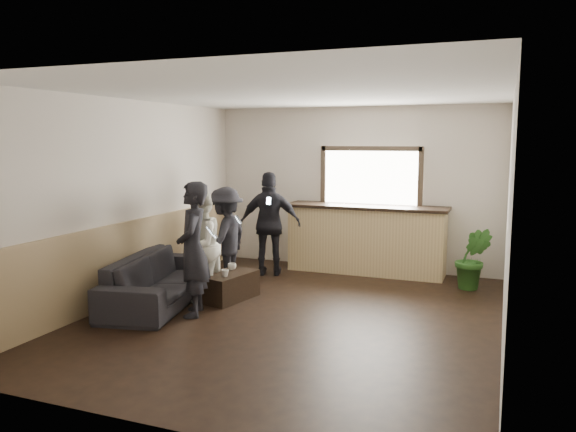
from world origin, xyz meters
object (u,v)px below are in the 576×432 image
at_px(person_b, 200,246).
at_px(person_a, 193,249).
at_px(sofa, 160,279).
at_px(person_d, 270,224).
at_px(bar_counter, 366,235).
at_px(cup_b, 225,273).
at_px(person_c, 226,237).
at_px(cup_a, 232,267).
at_px(potted_plant, 473,258).
at_px(coffee_table, 229,286).

bearing_deg(person_b, person_a, 18.54).
relative_size(sofa, person_d, 1.33).
bearing_deg(person_a, bar_counter, 130.40).
bearing_deg(cup_b, person_a, -102.72).
relative_size(person_b, person_c, 1.01).
bearing_deg(person_d, bar_counter, -170.72).
distance_m(bar_counter, person_d, 1.64).
height_order(cup_a, person_b, person_b).
relative_size(bar_counter, potted_plant, 2.85).
relative_size(sofa, coffee_table, 2.70).
bearing_deg(person_c, person_a, 10.35).
distance_m(sofa, person_a, 0.93).
xyz_separation_m(potted_plant, person_d, (-3.20, -0.24, 0.38)).
bearing_deg(cup_b, bar_counter, 61.27).
bearing_deg(coffee_table, person_a, -96.35).
relative_size(cup_b, person_d, 0.06).
relative_size(cup_a, cup_b, 1.16).
bearing_deg(person_a, sofa, -136.27).
distance_m(cup_b, person_d, 1.81).
bearing_deg(cup_a, coffee_table, -76.33).
xyz_separation_m(coffee_table, person_b, (-0.35, -0.18, 0.59)).
bearing_deg(sofa, person_b, -66.28).
distance_m(bar_counter, coffee_table, 2.74).
xyz_separation_m(cup_b, potted_plant, (3.12, 2.00, 0.05)).
height_order(bar_counter, person_b, bar_counter).
relative_size(cup_a, person_b, 0.08).
xyz_separation_m(bar_counter, person_c, (-1.77, -1.71, 0.13)).
bearing_deg(cup_a, potted_plant, 26.48).
bearing_deg(person_b, cup_b, 83.02).
bearing_deg(potted_plant, person_a, -141.45).
bearing_deg(potted_plant, bar_counter, 163.98).
height_order(sofa, person_b, person_b).
bearing_deg(sofa, bar_counter, -50.04).
bearing_deg(person_c, cup_a, 37.03).
distance_m(person_b, person_d, 1.77).
height_order(coffee_table, cup_a, cup_a).
distance_m(cup_a, cup_b, 0.41).
distance_m(sofa, cup_b, 0.90).
distance_m(cup_a, person_c, 0.60).
height_order(person_c, person_d, person_d).
distance_m(sofa, person_c, 1.26).
bearing_deg(cup_b, person_c, 116.63).
distance_m(sofa, person_d, 2.26).
bearing_deg(coffee_table, cup_a, 103.67).
distance_m(coffee_table, person_a, 1.05).
distance_m(sofa, cup_a, 1.03).
bearing_deg(person_c, sofa, -22.69).
distance_m(bar_counter, potted_plant, 1.83).
height_order(person_a, person_c, person_a).
height_order(cup_a, person_c, person_c).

